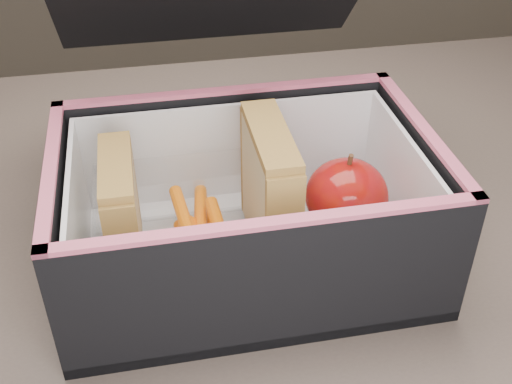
% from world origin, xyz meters
% --- Properties ---
extents(kitchen_table, '(1.20, 0.80, 0.75)m').
position_xyz_m(kitchen_table, '(0.00, 0.00, 0.66)').
color(kitchen_table, brown).
rests_on(kitchen_table, ground).
extents(lunch_bag, '(0.30, 0.33, 0.25)m').
position_xyz_m(lunch_bag, '(-0.07, -0.01, 0.81)').
color(lunch_bag, black).
rests_on(lunch_bag, kitchen_table).
extents(plastic_tub, '(0.16, 0.11, 0.07)m').
position_xyz_m(plastic_tub, '(-0.11, -0.01, 0.80)').
color(plastic_tub, white).
rests_on(plastic_tub, lunch_bag).
extents(sandwich_left, '(0.02, 0.09, 0.10)m').
position_xyz_m(sandwich_left, '(-0.17, -0.01, 0.82)').
color(sandwich_left, '#CABB86').
rests_on(sandwich_left, plastic_tub).
extents(sandwich_right, '(0.03, 0.10, 0.11)m').
position_xyz_m(sandwich_right, '(-0.05, -0.01, 0.82)').
color(sandwich_right, '#CABB86').
rests_on(sandwich_right, plastic_tub).
extents(carrot_sticks, '(0.06, 0.14, 0.03)m').
position_xyz_m(carrot_sticks, '(-0.11, -0.02, 0.78)').
color(carrot_sticks, '#E86500').
rests_on(carrot_sticks, plastic_tub).
extents(paper_napkin, '(0.09, 0.10, 0.01)m').
position_xyz_m(paper_napkin, '(0.02, -0.01, 0.77)').
color(paper_napkin, white).
rests_on(paper_napkin, lunch_bag).
extents(red_apple, '(0.08, 0.08, 0.07)m').
position_xyz_m(red_apple, '(0.02, -0.01, 0.80)').
color(red_apple, maroon).
rests_on(red_apple, paper_napkin).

